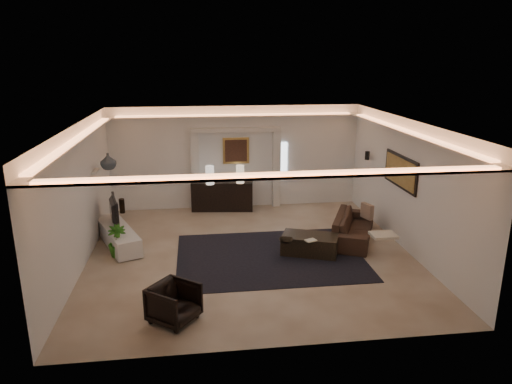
{
  "coord_description": "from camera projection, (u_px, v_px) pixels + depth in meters",
  "views": [
    {
      "loc": [
        -1.11,
        -9.54,
        4.2
      ],
      "look_at": [
        0.2,
        0.6,
        1.25
      ],
      "focal_mm": 33.01,
      "sensor_mm": 36.0,
      "label": 1
    }
  ],
  "objects": [
    {
      "name": "art_panel_frame",
      "position": [
        401.0,
        171.0,
        10.64
      ],
      "size": [
        0.04,
        1.64,
        0.74
      ],
      "primitive_type": "cube",
      "color": "black",
      "rests_on": "wall_right"
    },
    {
      "name": "tv",
      "position": [
        110.0,
        210.0,
        10.98
      ],
      "size": [
        1.07,
        0.39,
        0.62
      ],
      "primitive_type": "imported",
      "rotation": [
        0.0,
        0.0,
        1.81
      ],
      "color": "black",
      "rests_on": "media_ledge"
    },
    {
      "name": "lamp_left",
      "position": [
        210.0,
        175.0,
        12.84
      ],
      "size": [
        0.29,
        0.29,
        0.51
      ],
      "primitive_type": "cylinder",
      "rotation": [
        0.0,
        0.0,
        0.3
      ],
      "color": "silver",
      "rests_on": "console"
    },
    {
      "name": "art_panel_gold",
      "position": [
        400.0,
        171.0,
        10.64
      ],
      "size": [
        0.02,
        1.5,
        0.62
      ],
      "primitive_type": "cube",
      "color": "tan",
      "rests_on": "wall_right"
    },
    {
      "name": "ceiling",
      "position": [
        250.0,
        123.0,
        9.59
      ],
      "size": [
        7.0,
        7.0,
        0.0
      ],
      "primitive_type": "plane",
      "rotation": [
        3.14,
        0.0,
        0.0
      ],
      "color": "white",
      "rests_on": "ground"
    },
    {
      "name": "cove_soffit",
      "position": [
        250.0,
        136.0,
        9.67
      ],
      "size": [
        7.0,
        7.0,
        0.04
      ],
      "primitive_type": "cube",
      "color": "silver",
      "rests_on": "ceiling"
    },
    {
      "name": "painting_frame",
      "position": [
        236.0,
        151.0,
        13.25
      ],
      "size": [
        0.74,
        0.04,
        0.74
      ],
      "primitive_type": "cube",
      "color": "tan",
      "rests_on": "wall_back"
    },
    {
      "name": "pilaster_left",
      "position": [
        196.0,
        171.0,
        13.19
      ],
      "size": [
        0.22,
        0.2,
        2.2
      ],
      "primitive_type": "cube",
      "color": "silver",
      "rests_on": "ground"
    },
    {
      "name": "ginger_jar",
      "position": [
        108.0,
        161.0,
        10.92
      ],
      "size": [
        0.47,
        0.47,
        0.38
      ],
      "primitive_type": "imported",
      "rotation": [
        0.0,
        0.0,
        0.38
      ],
      "color": "#4E5D64",
      "rests_on": "wall_niche"
    },
    {
      "name": "painting_canvas",
      "position": [
        236.0,
        151.0,
        13.22
      ],
      "size": [
        0.62,
        0.02,
        0.62
      ],
      "primitive_type": "cube",
      "color": "#4C2D1E",
      "rests_on": "wall_back"
    },
    {
      "name": "media_ledge",
      "position": [
        118.0,
        235.0,
        10.87
      ],
      "size": [
        1.32,
        2.2,
        0.4
      ],
      "primitive_type": "cube",
      "rotation": [
        0.0,
        0.0,
        0.39
      ],
      "color": "white",
      "rests_on": "ground"
    },
    {
      "name": "lamp_right",
      "position": [
        240.0,
        174.0,
        12.97
      ],
      "size": [
        0.28,
        0.28,
        0.5
      ],
      "primitive_type": "cylinder",
      "rotation": [
        0.0,
        0.0,
        -0.31
      ],
      "color": "beige",
      "rests_on": "console"
    },
    {
      "name": "sofa",
      "position": [
        353.0,
        227.0,
        11.16
      ],
      "size": [
        2.24,
        1.61,
        0.61
      ],
      "primitive_type": "imported",
      "rotation": [
        0.0,
        0.0,
        1.15
      ],
      "color": "#391E16",
      "rests_on": "ground"
    },
    {
      "name": "plant",
      "position": [
        117.0,
        241.0,
        10.19
      ],
      "size": [
        0.49,
        0.49,
        0.7
      ],
      "primitive_type": "imported",
      "rotation": [
        0.0,
        0.0,
        0.31
      ],
      "color": "#256315",
      "rests_on": "ground"
    },
    {
      "name": "floor",
      "position": [
        251.0,
        254.0,
        10.4
      ],
      "size": [
        7.0,
        7.0,
        0.0
      ],
      "primitive_type": "plane",
      "color": "#C2B4A1",
      "rests_on": "ground"
    },
    {
      "name": "armchair",
      "position": [
        174.0,
        303.0,
        7.68
      ],
      "size": [
        0.98,
        0.98,
        0.64
      ],
      "primitive_type": "imported",
      "rotation": [
        0.0,
        0.0,
        0.91
      ],
      "color": "black",
      "rests_on": "ground"
    },
    {
      "name": "wall_right",
      "position": [
        407.0,
        185.0,
        10.43
      ],
      "size": [
        0.0,
        7.0,
        7.0
      ],
      "primitive_type": "plane",
      "rotation": [
        1.57,
        0.0,
        -1.57
      ],
      "color": "white",
      "rests_on": "ground"
    },
    {
      "name": "throw_blanket",
      "position": [
        383.0,
        235.0,
        9.99
      ],
      "size": [
        0.53,
        0.43,
        0.06
      ],
      "primitive_type": "cube",
      "rotation": [
        0.0,
        0.0,
        0.0
      ],
      "color": "#F0E0CC",
      "rests_on": "sofa"
    },
    {
      "name": "area_rug",
      "position": [
        270.0,
        256.0,
        10.25
      ],
      "size": [
        4.0,
        3.0,
        0.01
      ],
      "primitive_type": "cube",
      "color": "black",
      "rests_on": "ground"
    },
    {
      "name": "pilaster_right",
      "position": [
        276.0,
        169.0,
        13.47
      ],
      "size": [
        0.22,
        0.2,
        2.2
      ],
      "primitive_type": "cube",
      "color": "silver",
      "rests_on": "ground"
    },
    {
      "name": "throw_pillow",
      "position": [
        367.0,
        211.0,
        11.54
      ],
      "size": [
        0.23,
        0.39,
        0.37
      ],
      "primitive_type": "cube",
      "rotation": [
        0.0,
        0.0,
        0.33
      ],
      "color": "gray",
      "rests_on": "sofa"
    },
    {
      "name": "wall_back",
      "position": [
        236.0,
        157.0,
        13.33
      ],
      "size": [
        7.0,
        0.0,
        7.0
      ],
      "primitive_type": "plane",
      "rotation": [
        1.57,
        0.0,
        0.0
      ],
      "color": "white",
      "rests_on": "ground"
    },
    {
      "name": "wall_niche",
      "position": [
        95.0,
        171.0,
        10.85
      ],
      "size": [
        0.1,
        0.55,
        0.04
      ],
      "primitive_type": "cube",
      "color": "silver",
      "rests_on": "wall_left"
    },
    {
      "name": "figurine",
      "position": [
        122.0,
        205.0,
        11.75
      ],
      "size": [
        0.14,
        0.14,
        0.37
      ],
      "primitive_type": "cylinder",
      "rotation": [
        0.0,
        0.0,
        -0.06
      ],
      "color": "black",
      "rests_on": "media_ledge"
    },
    {
      "name": "console",
      "position": [
        222.0,
        196.0,
        13.33
      ],
      "size": [
        1.76,
        0.72,
        0.85
      ],
      "primitive_type": "cube",
      "rotation": [
        0.0,
        0.0,
        -0.11
      ],
      "color": "black",
      "rests_on": "ground"
    },
    {
      "name": "wall_front",
      "position": [
        279.0,
        258.0,
        6.66
      ],
      "size": [
        7.0,
        0.0,
        7.0
      ],
      "primitive_type": "plane",
      "rotation": [
        -1.57,
        0.0,
        0.0
      ],
      "color": "white",
      "rests_on": "ground"
    },
    {
      "name": "bowl",
      "position": [
        286.0,
        241.0,
        9.92
      ],
      "size": [
        0.37,
        0.37,
        0.07
      ],
      "primitive_type": "imported",
      "rotation": [
        0.0,
        0.0,
        -0.29
      ],
      "color": "black",
      "rests_on": "coffee_table"
    },
    {
      "name": "wall_sconce",
      "position": [
        367.0,
        156.0,
        12.44
      ],
      "size": [
        0.12,
        0.12,
        0.22
      ],
      "primitive_type": "cylinder",
      "color": "black",
      "rests_on": "wall_right"
    },
    {
      "name": "wall_left",
      "position": [
        80.0,
        197.0,
        9.56
      ],
      "size": [
        0.0,
        7.0,
        7.0
      ],
      "primitive_type": "plane",
      "rotation": [
        1.57,
        0.0,
        1.57
      ],
      "color": "white",
      "rests_on": "ground"
    },
    {
      "name": "coffee_table",
      "position": [
        310.0,
        245.0,
        10.38
      ],
      "size": [
        1.36,
        1.04,
        0.45
      ],
      "primitive_type": "cube",
      "rotation": [
        0.0,
        0.0,
        -0.36
      ],
      "color": "black",
      "rests_on": "ground"
    },
    {
      "name": "daylight_slit",
      "position": [
        283.0,
        160.0,
        13.5
      ],
      "size": [
        0.25,
        0.03,
        1.0
      ],
      "primitive_type": "cube",
      "color": "white",
      "rests_on": "wall_back"
    },
    {
      "name": "magazine",
      "position": [
        311.0,
        241.0,
        10.0
      ],
      "size": [
        0.27,
        0.24,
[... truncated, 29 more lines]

